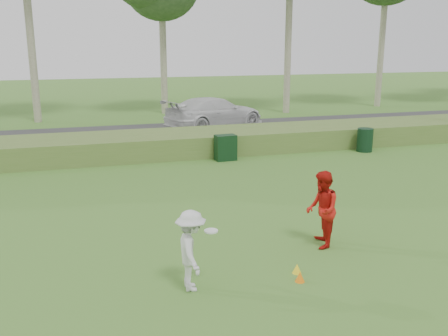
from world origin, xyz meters
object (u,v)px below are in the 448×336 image
object	(u,v)px
trash_bin	(365,140)
car_right	(215,112)
cone_orange	(300,277)
player_white	(191,250)
player_red	(322,210)
utility_cabinet	(226,148)
cone_yellow	(297,269)

from	to	relation	value
trash_bin	car_right	xyz separation A→B (m)	(-4.70, 7.66, 0.39)
trash_bin	cone_orange	bearing A→B (deg)	-127.45
player_white	player_red	size ratio (longest dim) A/B	0.88
trash_bin	car_right	distance (m)	9.00
utility_cabinet	trash_bin	distance (m)	6.36
player_red	cone_orange	bearing A→B (deg)	-19.40
trash_bin	cone_yellow	bearing A→B (deg)	-128.07
player_red	car_right	distance (m)	16.74
utility_cabinet	car_right	xyz separation A→B (m)	(1.65, 7.51, 0.38)
player_white	player_red	world-z (taller)	player_red
car_right	trash_bin	bearing A→B (deg)	-169.56
player_red	utility_cabinet	xyz separation A→B (m)	(0.42, 9.11, -0.39)
cone_orange	player_red	bearing A→B (deg)	50.79
trash_bin	car_right	world-z (taller)	car_right
player_white	car_right	size ratio (longest dim) A/B	0.28
player_white	utility_cabinet	xyz separation A→B (m)	(3.82, 10.28, -0.28)
player_red	cone_orange	size ratio (longest dim) A/B	8.45
player_white	trash_bin	size ratio (longest dim) A/B	1.56
utility_cabinet	trash_bin	bearing A→B (deg)	-4.93
player_white	trash_bin	bearing A→B (deg)	-41.76
utility_cabinet	car_right	distance (m)	7.70
player_white	cone_yellow	world-z (taller)	player_white
player_white	cone_orange	size ratio (longest dim) A/B	7.44
player_white	utility_cabinet	bearing A→B (deg)	-16.99
cone_yellow	car_right	distance (m)	18.07
cone_orange	trash_bin	bearing A→B (deg)	52.55
cone_yellow	car_right	size ratio (longest dim) A/B	0.04
cone_orange	car_right	size ratio (longest dim) A/B	0.04
utility_cabinet	cone_yellow	bearing A→B (deg)	-102.21
player_white	utility_cabinet	world-z (taller)	player_white
trash_bin	player_white	bearing A→B (deg)	-135.14
player_white	cone_yellow	size ratio (longest dim) A/B	7.55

